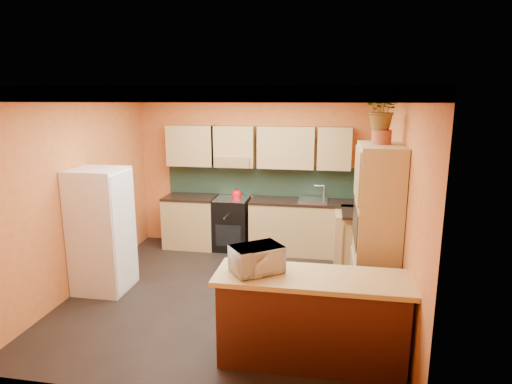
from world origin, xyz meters
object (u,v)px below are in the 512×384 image
breakfast_bar (311,322)px  microwave (257,259)px  fridge (101,230)px  pantry (376,233)px  stove (232,223)px  base_cabinets_back (267,226)px

breakfast_bar → microwave: (-0.55, 0.00, 0.62)m
fridge → microwave: fridge is taller
pantry → fridge: bearing=177.8°
stove → microwave: bearing=-72.7°
pantry → breakfast_bar: pantry is taller
fridge → pantry: pantry is taller
base_cabinets_back → stove: (-0.62, -0.00, 0.02)m
base_cabinets_back → breakfast_bar: (0.90, -3.14, 0.00)m
stove → fridge: bearing=-125.7°
stove → pantry: 3.08m
fridge → breakfast_bar: size_ratio=0.94×
stove → pantry: (2.22, -2.05, 0.59)m
breakfast_bar → microwave: size_ratio=3.71×
breakfast_bar → stove: bearing=115.9°
stove → microwave: microwave is taller
fridge → pantry: 3.61m
base_cabinets_back → pantry: (1.60, -2.05, 0.61)m
base_cabinets_back → breakfast_bar: same height
base_cabinets_back → microwave: size_ratio=7.52×
pantry → breakfast_bar: size_ratio=1.17×
breakfast_bar → fridge: bearing=157.2°
stove → breakfast_bar: size_ratio=0.51×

